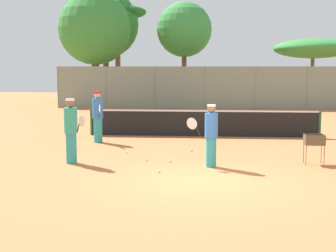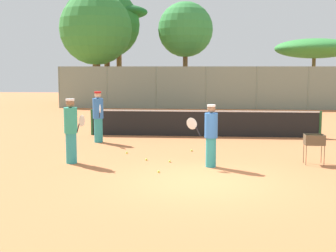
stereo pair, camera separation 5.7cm
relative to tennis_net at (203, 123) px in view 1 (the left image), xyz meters
The scene contains 19 objects.
ground_plane 7.72m from the tennis_net, 90.00° to the right, with size 80.00×80.00×0.00m, color #C67242.
tennis_net is the anchor object (origin of this frame).
back_fence 12.72m from the tennis_net, 90.00° to the left, with size 20.34×0.08×2.86m.
tree_0 17.31m from the tennis_net, 118.51° to the left, with size 5.19×5.19×8.16m.
tree_1 20.28m from the tennis_net, 111.01° to the left, with size 4.57×4.57×7.66m.
tree_2 21.34m from the tennis_net, 115.58° to the left, with size 5.14×5.14×9.08m.
tree_3 19.84m from the tennis_net, 114.01° to the left, with size 5.19×5.19×8.71m.
tree_4 17.55m from the tennis_net, 63.61° to the left, with size 5.56×5.56×4.82m.
tree_5 17.98m from the tennis_net, 95.37° to the left, with size 4.17×4.17×7.75m.
player_white_outfit 6.90m from the tennis_net, 123.58° to the right, with size 0.79×0.69×1.90m.
player_red_cap 5.92m from the tennis_net, 87.58° to the right, with size 0.93×0.37×1.77m.
player_yellow_shirt 4.36m from the tennis_net, 154.60° to the right, with size 0.48×0.92×1.91m.
ball_cart 6.18m from the tennis_net, 58.23° to the right, with size 0.56×0.41×0.87m.
tennis_ball_0 4.81m from the tennis_net, 120.96° to the right, with size 0.07×0.07×0.07m, color #D1E54C.
tennis_ball_2 5.45m from the tennis_net, 107.99° to the right, with size 0.07×0.07×0.07m, color #D1E54C.
tennis_ball_3 5.47m from the tennis_net, 100.03° to the right, with size 0.07×0.07×0.07m, color #D1E54C.
tennis_ball_4 6.88m from the tennis_net, 99.49° to the right, with size 0.07×0.07×0.07m, color #D1E54C.
tennis_ball_5 3.57m from the tennis_net, 95.93° to the right, with size 0.07×0.07×0.07m, color #D1E54C.
parked_car 17.02m from the tennis_net, 86.43° to the left, with size 4.20×1.70×1.60m.
Camera 1 is at (0.11, -11.23, 2.79)m, focal length 50.00 mm.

